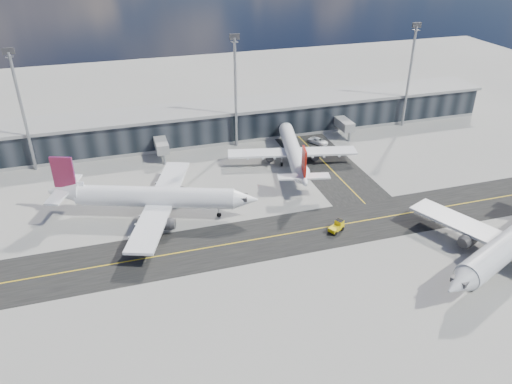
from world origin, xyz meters
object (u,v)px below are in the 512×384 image
at_px(baggage_tug, 337,226).
at_px(airliner_af, 152,197).
at_px(service_van, 318,141).
at_px(airliner_redtail, 293,151).

bearing_deg(baggage_tug, airliner_af, -146.15).
bearing_deg(airliner_af, baggage_tug, 83.92).
relative_size(airliner_af, service_van, 7.32).
height_order(airliner_redtail, service_van, airliner_redtail).
bearing_deg(service_van, airliner_redtail, -167.31).
height_order(airliner_redtail, baggage_tug, airliner_redtail).
height_order(airliner_af, service_van, airliner_af).
distance_m(airliner_af, airliner_redtail, 37.85).
bearing_deg(service_van, baggage_tug, -138.47).
bearing_deg(baggage_tug, airliner_redtail, 145.80).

